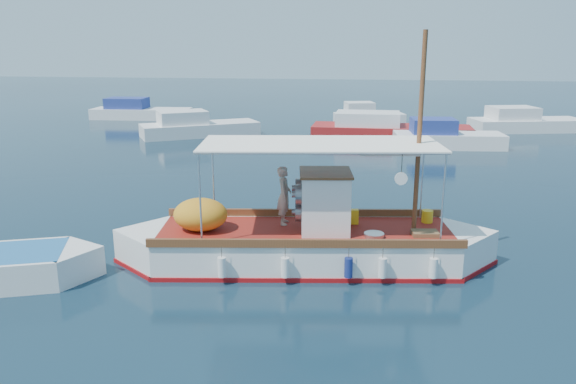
# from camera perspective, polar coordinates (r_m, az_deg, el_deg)

# --- Properties ---
(ground) EXTENTS (160.00, 160.00, 0.00)m
(ground) POSITION_cam_1_polar(r_m,az_deg,el_deg) (15.22, 1.81, -6.64)
(ground) COLOR black
(ground) RESTS_ON ground
(fishing_caique) EXTENTS (9.91, 3.63, 6.10)m
(fishing_caique) POSITION_cam_1_polar(r_m,az_deg,el_deg) (14.66, 1.54, -5.27)
(fishing_caique) COLOR white
(fishing_caique) RESTS_ON ground
(bg_boat_nw) EXTENTS (7.42, 5.76, 1.80)m
(bg_boat_nw) POSITION_cam_1_polar(r_m,az_deg,el_deg) (35.74, -9.28, 6.43)
(bg_boat_nw) COLOR silver
(bg_boat_nw) RESTS_ON ground
(bg_boat_n) EXTENTS (9.52, 2.96, 1.80)m
(bg_boat_n) POSITION_cam_1_polar(r_m,az_deg,el_deg) (34.72, 9.91, 6.16)
(bg_boat_n) COLOR maroon
(bg_boat_n) RESTS_ON ground
(bg_boat_ne) EXTENTS (6.06, 2.68, 1.80)m
(bg_boat_ne) POSITION_cam_1_polar(r_m,az_deg,el_deg) (32.46, 15.67, 5.24)
(bg_boat_ne) COLOR silver
(bg_boat_ne) RESTS_ON ground
(bg_boat_e) EXTENTS (7.64, 4.20, 1.80)m
(bg_boat_e) POSITION_cam_1_polar(r_m,az_deg,el_deg) (40.47, 22.85, 6.43)
(bg_boat_e) COLOR silver
(bg_boat_e) RESTS_ON ground
(bg_boat_far_w) EXTENTS (7.57, 2.65, 1.80)m
(bg_boat_far_w) POSITION_cam_1_polar(r_m,az_deg,el_deg) (45.08, -14.94, 7.82)
(bg_boat_far_w) COLOR silver
(bg_boat_far_w) RESTS_ON ground
(bg_boat_far_n) EXTENTS (5.19, 3.15, 1.80)m
(bg_boat_far_n) POSITION_cam_1_polar(r_m,az_deg,el_deg) (40.81, 8.03, 7.49)
(bg_boat_far_n) COLOR silver
(bg_boat_far_n) RESTS_ON ground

